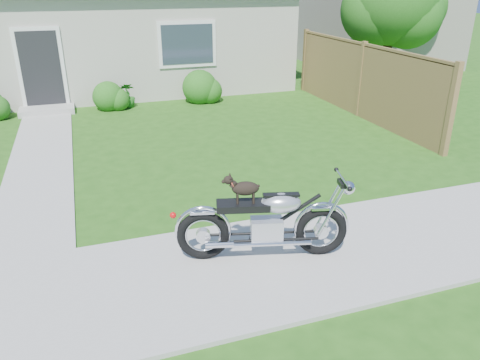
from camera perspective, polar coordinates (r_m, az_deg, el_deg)
The scene contains 9 objects.
ground at distance 5.77m, azimuth -10.04°, elevation -12.42°, with size 80.00×80.00×0.00m, color #235114.
sidewalk at distance 5.76m, azimuth -10.05°, elevation -12.25°, with size 24.00×2.20×0.04m, color #9E9B93.
walkway at distance 10.27m, azimuth -23.06°, elevation 2.55°, with size 1.20×8.00×0.03m, color #9E9B93.
house at distance 16.72m, azimuth -17.84°, elevation 18.26°, with size 12.60×7.03×4.50m.
fence at distance 12.71m, azimuth 14.52°, elevation 11.75°, with size 0.12×6.62×1.90m.
tree_near at distance 15.63m, azimuth 18.66°, elevation 19.69°, with size 2.74×2.69×4.13m.
shrub_row at distance 13.50m, azimuth -19.23°, elevation 9.44°, with size 9.12×1.01×1.01m.
potted_plant_right at distance 13.61m, azimuth -13.51°, elevation 10.00°, with size 0.38×0.38×0.68m, color #1F5D19.
motorcycle_with_dog at distance 5.88m, azimuth 3.23°, elevation -5.07°, with size 2.18×0.87×1.14m.
Camera 1 is at (-0.56, -4.67, 3.34)m, focal length 35.00 mm.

